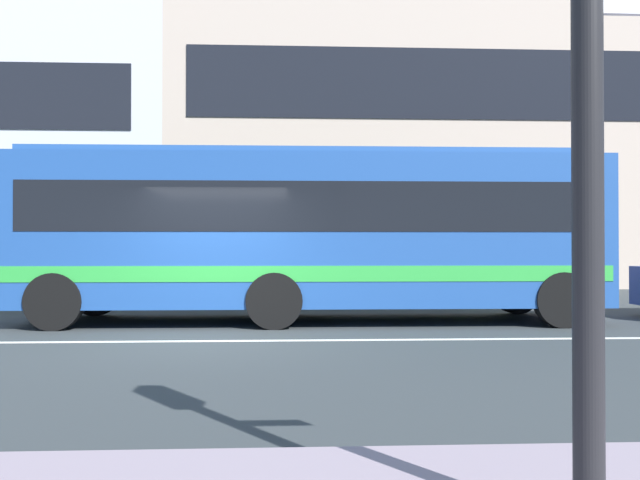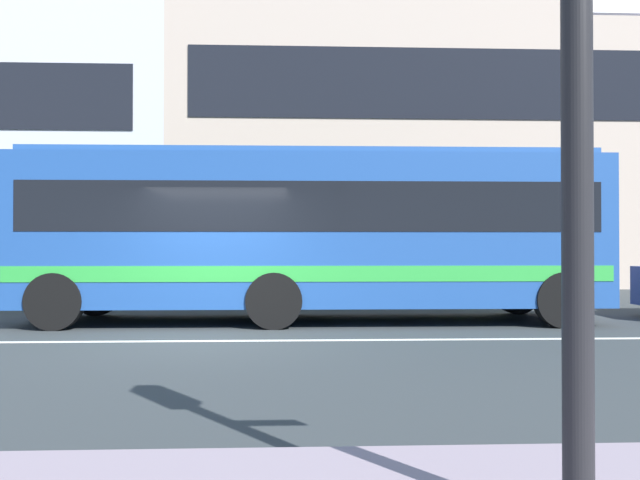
% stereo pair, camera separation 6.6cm
% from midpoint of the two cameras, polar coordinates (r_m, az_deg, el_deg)
% --- Properties ---
extents(ground_plane, '(160.00, 160.00, 0.00)m').
position_cam_midpoint_polar(ground_plane, '(10.14, -10.36, -8.82)').
color(ground_plane, '#33393B').
extents(lane_centre_line, '(60.00, 0.16, 0.01)m').
position_cam_midpoint_polar(lane_centre_line, '(10.14, -10.36, -8.80)').
color(lane_centre_line, silver).
rests_on(lane_centre_line, ground_plane).
extents(hedge_row_far, '(15.87, 1.10, 1.00)m').
position_cam_midpoint_polar(hedge_row_far, '(16.77, -11.80, -3.86)').
color(hedge_row_far, '#31541E').
rests_on(hedge_row_far, ground_plane).
extents(apartment_block_right, '(20.14, 8.48, 12.08)m').
position_cam_midpoint_polar(apartment_block_right, '(26.81, 9.93, 9.23)').
color(apartment_block_right, '#C3AD9B').
rests_on(apartment_block_right, ground_plane).
extents(transit_bus, '(11.02, 2.73, 3.26)m').
position_cam_midpoint_polar(transit_bus, '(12.57, -0.99, 0.96)').
color(transit_bus, '#204B95').
rests_on(transit_bus, ground_plane).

